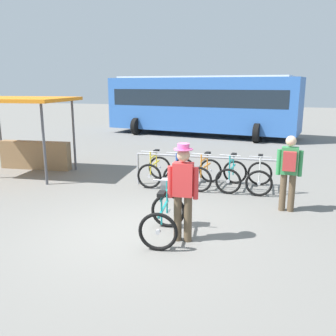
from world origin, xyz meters
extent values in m
plane|color=slate|center=(0.00, 0.00, 0.00)|extent=(80.00, 80.00, 0.00)
cylinder|color=#99999E|center=(-1.18, 3.11, 0.42)|extent=(0.06, 0.06, 0.85)
cylinder|color=#99999E|center=(2.66, 3.23, 0.42)|extent=(0.06, 0.06, 0.85)
cylinder|color=#99999E|center=(0.74, 3.17, 0.85)|extent=(3.85, 0.17, 0.05)
torus|color=black|center=(-0.79, 3.81, 0.33)|extent=(0.66, 0.09, 0.66)
cylinder|color=#B7B7BC|center=(-0.79, 3.81, 0.33)|extent=(0.08, 0.06, 0.08)
torus|color=black|center=(-0.75, 2.80, 0.33)|extent=(0.66, 0.09, 0.66)
cylinder|color=#B7B7BC|center=(-0.75, 2.80, 0.33)|extent=(0.08, 0.06, 0.08)
cube|color=yellow|center=(-0.77, 3.31, 0.56)|extent=(0.07, 0.92, 0.04)
cube|color=yellow|center=(-0.77, 3.26, 0.78)|extent=(0.06, 0.61, 0.04)
cylinder|color=yellow|center=(-0.78, 3.49, 0.60)|extent=(0.03, 0.03, 0.55)
cube|color=black|center=(-0.78, 3.49, 0.88)|extent=(0.13, 0.24, 0.06)
cylinder|color=yellow|center=(-0.75, 2.92, 0.65)|extent=(0.03, 0.03, 0.63)
cylinder|color=#B7B7BC|center=(-0.75, 2.92, 0.96)|extent=(0.52, 0.05, 0.03)
torus|color=black|center=(-0.09, 3.84, 0.33)|extent=(0.66, 0.12, 0.66)
cylinder|color=#B7B7BC|center=(-0.09, 3.84, 0.33)|extent=(0.08, 0.07, 0.08)
torus|color=black|center=(-0.05, 2.82, 0.33)|extent=(0.66, 0.12, 0.66)
cylinder|color=#B7B7BC|center=(-0.05, 2.82, 0.33)|extent=(0.08, 0.07, 0.08)
cube|color=#2D56B7|center=(-0.07, 3.33, 0.56)|extent=(0.07, 0.92, 0.04)
cube|color=#2D56B7|center=(-0.07, 3.28, 0.78)|extent=(0.06, 0.61, 0.04)
cylinder|color=#2D56B7|center=(-0.08, 3.51, 0.60)|extent=(0.03, 0.03, 0.55)
cube|color=black|center=(-0.08, 3.51, 0.88)|extent=(0.13, 0.24, 0.06)
cylinder|color=#2D56B7|center=(-0.06, 2.94, 0.65)|extent=(0.03, 0.03, 0.63)
cylinder|color=#B7B7BC|center=(-0.06, 2.94, 0.96)|extent=(0.52, 0.05, 0.03)
torus|color=black|center=(0.68, 3.86, 0.33)|extent=(0.66, 0.14, 0.66)
cylinder|color=#B7B7BC|center=(0.68, 3.86, 0.33)|extent=(0.09, 0.07, 0.08)
torus|color=black|center=(0.58, 2.84, 0.33)|extent=(0.66, 0.14, 0.66)
cylinder|color=#B7B7BC|center=(0.58, 2.84, 0.33)|extent=(0.09, 0.07, 0.08)
cube|color=orange|center=(0.63, 3.35, 0.56)|extent=(0.13, 0.92, 0.04)
cube|color=orange|center=(0.62, 3.30, 0.78)|extent=(0.10, 0.61, 0.04)
cylinder|color=orange|center=(0.65, 3.53, 0.60)|extent=(0.03, 0.03, 0.55)
cube|color=black|center=(0.65, 3.53, 0.88)|extent=(0.14, 0.25, 0.06)
cylinder|color=orange|center=(0.59, 2.96, 0.65)|extent=(0.03, 0.03, 0.63)
cylinder|color=#B7B7BC|center=(0.59, 2.96, 0.96)|extent=(0.52, 0.08, 0.03)
torus|color=black|center=(1.36, 3.88, 0.33)|extent=(0.66, 0.14, 0.66)
cylinder|color=#B7B7BC|center=(1.36, 3.88, 0.33)|extent=(0.08, 0.07, 0.08)
torus|color=black|center=(1.30, 2.86, 0.33)|extent=(0.66, 0.14, 0.66)
cylinder|color=#B7B7BC|center=(1.30, 2.86, 0.33)|extent=(0.08, 0.07, 0.08)
cube|color=teal|center=(1.33, 3.37, 0.56)|extent=(0.09, 0.92, 0.04)
cube|color=teal|center=(1.33, 3.32, 0.78)|extent=(0.07, 0.61, 0.04)
cylinder|color=teal|center=(1.34, 3.55, 0.60)|extent=(0.03, 0.03, 0.55)
cube|color=black|center=(1.34, 3.55, 0.88)|extent=(0.13, 0.25, 0.06)
cylinder|color=teal|center=(1.31, 2.98, 0.65)|extent=(0.03, 0.03, 0.63)
cylinder|color=#B7B7BC|center=(1.31, 2.98, 0.96)|extent=(0.52, 0.06, 0.03)
torus|color=black|center=(2.02, 3.90, 0.33)|extent=(0.66, 0.11, 0.66)
cylinder|color=#B7B7BC|center=(2.02, 3.90, 0.33)|extent=(0.08, 0.07, 0.08)
torus|color=black|center=(2.04, 2.88, 0.33)|extent=(0.66, 0.11, 0.66)
cylinder|color=#B7B7BC|center=(2.04, 2.88, 0.33)|extent=(0.08, 0.07, 0.08)
cube|color=silver|center=(2.03, 3.39, 0.56)|extent=(0.06, 0.92, 0.04)
cube|color=silver|center=(2.03, 3.34, 0.78)|extent=(0.05, 0.61, 0.04)
cylinder|color=silver|center=(2.02, 3.58, 0.60)|extent=(0.03, 0.03, 0.55)
cube|color=black|center=(2.02, 3.58, 0.88)|extent=(0.13, 0.24, 0.06)
cylinder|color=silver|center=(2.04, 3.01, 0.65)|extent=(0.03, 0.03, 0.63)
cylinder|color=#B7B7BC|center=(2.04, 3.01, 0.96)|extent=(0.52, 0.04, 0.03)
torus|color=black|center=(0.60, -0.63, 0.33)|extent=(0.66, 0.14, 0.66)
cylinder|color=#B7B7BC|center=(0.60, -0.63, 0.33)|extent=(0.09, 0.07, 0.08)
torus|color=black|center=(0.47, 0.38, 0.33)|extent=(0.66, 0.14, 0.66)
cylinder|color=#B7B7BC|center=(0.47, 0.38, 0.33)|extent=(0.09, 0.07, 0.08)
cube|color=teal|center=(0.54, -0.13, 0.56)|extent=(0.15, 0.92, 0.04)
cube|color=teal|center=(0.53, -0.08, 0.78)|extent=(0.11, 0.61, 0.04)
cylinder|color=teal|center=(0.56, -0.31, 0.60)|extent=(0.03, 0.03, 0.55)
cube|color=black|center=(0.56, -0.31, 0.88)|extent=(0.15, 0.25, 0.06)
cylinder|color=teal|center=(0.49, 0.26, 0.65)|extent=(0.03, 0.03, 0.63)
cylinder|color=#B7B7BC|center=(0.49, 0.26, 0.96)|extent=(0.52, 0.09, 0.03)
cube|color=gray|center=(0.47, 0.40, 0.84)|extent=(0.28, 0.23, 0.22)
cylinder|color=brown|center=(0.98, -0.13, 0.41)|extent=(0.14, 0.14, 0.82)
cylinder|color=brown|center=(0.80, -0.14, 0.41)|extent=(0.14, 0.14, 0.82)
cube|color=red|center=(0.89, -0.13, 1.11)|extent=(0.35, 0.22, 0.58)
cylinder|color=red|center=(1.11, -0.14, 1.06)|extent=(0.09, 0.09, 0.55)
cylinder|color=red|center=(0.67, -0.17, 1.06)|extent=(0.09, 0.09, 0.55)
sphere|color=tan|center=(0.89, -0.13, 1.53)|extent=(0.22, 0.22, 0.22)
cylinder|color=#E05999|center=(0.89, -0.13, 1.63)|extent=(0.32, 0.32, 0.02)
cylinder|color=#E05999|center=(0.89, -0.13, 1.68)|extent=(0.20, 0.20, 0.09)
cylinder|color=brown|center=(2.58, 2.00, 0.41)|extent=(0.14, 0.14, 0.82)
cylinder|color=brown|center=(2.76, 1.99, 0.41)|extent=(0.14, 0.14, 0.82)
cube|color=#338C4C|center=(2.67, 1.99, 1.11)|extent=(0.35, 0.22, 0.58)
cylinder|color=#338C4C|center=(2.45, 2.03, 1.06)|extent=(0.09, 0.09, 0.55)
cylinder|color=#338C4C|center=(2.89, 2.00, 1.06)|extent=(0.09, 0.09, 0.55)
sphere|color=beige|center=(2.67, 1.99, 1.53)|extent=(0.22, 0.22, 0.22)
cube|color=#B23333|center=(2.66, 1.84, 1.13)|extent=(0.27, 0.16, 0.40)
cube|color=#3366B7|center=(-1.47, 13.22, 1.65)|extent=(10.27, 4.04, 2.70)
cube|color=#19232D|center=(-1.47, 13.22, 2.00)|extent=(9.48, 3.94, 0.84)
cube|color=silver|center=(-1.47, 13.22, 3.04)|extent=(9.24, 3.64, 0.08)
cylinder|color=black|center=(-4.87, 12.49, 0.45)|extent=(0.39, 0.93, 0.90)
cylinder|color=black|center=(-4.48, 14.96, 0.45)|extent=(0.39, 0.93, 0.90)
cylinder|color=black|center=(1.55, 11.47, 0.45)|extent=(0.39, 0.93, 0.90)
cylinder|color=black|center=(1.94, 13.94, 0.45)|extent=(0.39, 0.93, 0.90)
cylinder|color=#4C4C51|center=(-6.32, 3.93, 1.10)|extent=(0.07, 0.07, 2.20)
cylinder|color=#4C4C51|center=(-3.73, 4.16, 1.10)|extent=(0.07, 0.07, 2.20)
cylinder|color=#4C4C51|center=(-3.57, 2.37, 1.10)|extent=(0.07, 0.07, 2.20)
cube|color=orange|center=(-4.95, 3.15, 2.25)|extent=(3.29, 2.57, 0.10)
cube|color=olive|center=(-5.01, 3.90, 0.45)|extent=(2.36, 0.51, 0.90)
camera|label=1|loc=(2.32, -5.91, 2.69)|focal=38.86mm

